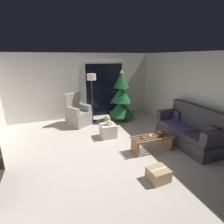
{
  "coord_description": "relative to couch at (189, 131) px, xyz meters",
  "views": [
    {
      "loc": [
        -1.21,
        -3.76,
        2.35
      ],
      "look_at": [
        0.4,
        0.7,
        0.85
      ],
      "focal_mm": 28.01,
      "sensor_mm": 36.0,
      "label": 1
    }
  ],
  "objects": [
    {
      "name": "remote_white",
      "position": [
        -1.2,
        0.05,
        0.02
      ],
      "size": [
        0.12,
        0.16,
        0.02
      ],
      "primitive_type": "cube",
      "rotation": [
        0.0,
        0.0,
        2.6
      ],
      "color": "silver",
      "rests_on": "coffee_table"
    },
    {
      "name": "ground_plane",
      "position": [
        -2.32,
        0.3,
        -0.4
      ],
      "size": [
        7.0,
        7.0,
        0.0
      ],
      "primitive_type": "plane",
      "color": "#BCB2A8"
    },
    {
      "name": "remote_graphite",
      "position": [
        -1.48,
        0.01,
        0.02
      ],
      "size": [
        0.07,
        0.16,
        0.02
      ],
      "primitive_type": "cube",
      "rotation": [
        0.0,
        0.0,
        2.98
      ],
      "color": "#333338",
      "rests_on": "coffee_table"
    },
    {
      "name": "wall_right",
      "position": [
        0.54,
        0.3,
        0.85
      ],
      "size": [
        0.12,
        6.0,
        2.5
      ],
      "primitive_type": "cube",
      "color": "silver",
      "rests_on": "ground"
    },
    {
      "name": "teddy_bear_cream",
      "position": [
        -1.97,
        1.18,
        0.12
      ],
      "size": [
        0.21,
        0.22,
        0.29
      ],
      "color": "beige",
      "rests_on": "ottoman"
    },
    {
      "name": "cell_phone",
      "position": [
        -0.82,
        0.04,
        0.08
      ],
      "size": [
        0.12,
        0.16,
        0.01
      ],
      "primitive_type": "cube",
      "rotation": [
        0.0,
        0.0,
        0.43
      ],
      "color": "black",
      "rests_on": "book_stack"
    },
    {
      "name": "book_stack",
      "position": [
        -0.83,
        0.06,
        0.04
      ],
      "size": [
        0.24,
        0.21,
        0.07
      ],
      "color": "#A32D28",
      "rests_on": "coffee_table"
    },
    {
      "name": "coffee_table",
      "position": [
        -1.17,
        0.01,
        -0.13
      ],
      "size": [
        1.1,
        0.4,
        0.4
      ],
      "color": "olive",
      "rests_on": "ground"
    },
    {
      "name": "floor_lamp",
      "position": [
        -2.09,
        2.65,
        1.11
      ],
      "size": [
        0.32,
        0.32,
        1.78
      ],
      "color": "#2D2D30",
      "rests_on": "ground"
    },
    {
      "name": "patio_door_glass",
      "position": [
        -1.42,
        3.27,
        0.65
      ],
      "size": [
        1.5,
        0.02,
        2.1
      ],
      "primitive_type": "cube",
      "color": "black",
      "rests_on": "ground"
    },
    {
      "name": "couch",
      "position": [
        0.0,
        0.0,
        0.0
      ],
      "size": [
        0.8,
        1.95,
        1.08
      ],
      "color": "#3D3D42",
      "rests_on": "ground"
    },
    {
      "name": "christmas_tree",
      "position": [
        -1.05,
        2.4,
        0.45
      ],
      "size": [
        0.96,
        0.96,
        1.92
      ],
      "color": "#4C1E19",
      "rests_on": "ground"
    },
    {
      "name": "ottoman",
      "position": [
        -1.97,
        1.18,
        -0.2
      ],
      "size": [
        0.44,
        0.44,
        0.4
      ],
      "primitive_type": "cube",
      "color": "beige",
      "rests_on": "ground"
    },
    {
      "name": "armchair",
      "position": [
        -2.67,
        2.54,
        0.0
      ],
      "size": [
        0.95,
        0.95,
        1.13
      ],
      "color": "gray",
      "rests_on": "ground"
    },
    {
      "name": "wall_back",
      "position": [
        -2.32,
        3.36,
        0.85
      ],
      "size": [
        5.72,
        0.12,
        2.5
      ],
      "primitive_type": "cube",
      "color": "silver",
      "rests_on": "ground"
    },
    {
      "name": "teddy_bear_honey_by_tree",
      "position": [
        -1.7,
        2.26,
        -0.28
      ],
      "size": [
        0.2,
        0.19,
        0.29
      ],
      "color": "tan",
      "rests_on": "ground"
    },
    {
      "name": "remote_black",
      "position": [
        -1.01,
        -0.09,
        0.02
      ],
      "size": [
        0.16,
        0.08,
        0.02
      ],
      "primitive_type": "cube",
      "rotation": [
        0.0,
        0.0,
        1.33
      ],
      "color": "black",
      "rests_on": "coffee_table"
    },
    {
      "name": "cardboard_box_taped_mid_floor",
      "position": [
        -1.67,
        -1.03,
        -0.27
      ],
      "size": [
        0.42,
        0.38,
        0.26
      ],
      "color": "tan",
      "rests_on": "ground"
    },
    {
      "name": "patio_door_frame",
      "position": [
        -1.42,
        3.28,
        0.7
      ],
      "size": [
        1.6,
        0.02,
        2.2
      ],
      "primitive_type": "cube",
      "color": "silver",
      "rests_on": "ground"
    }
  ]
}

